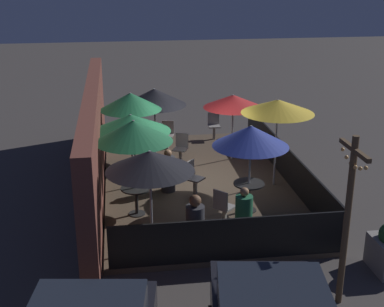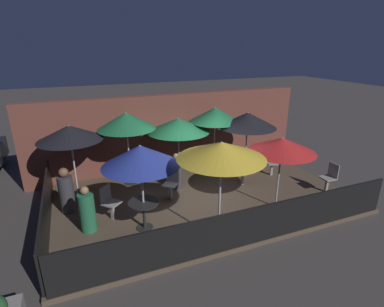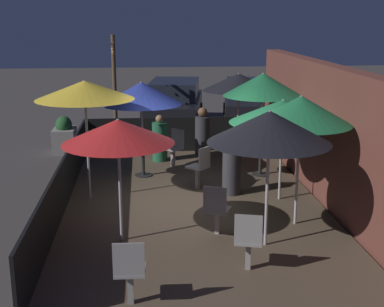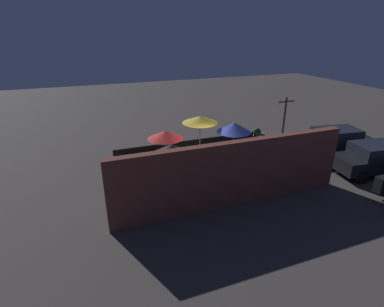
{
  "view_description": "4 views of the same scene",
  "coord_description": "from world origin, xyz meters",
  "px_view_note": "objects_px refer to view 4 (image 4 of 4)",
  "views": [
    {
      "loc": [
        -13.78,
        2.13,
        5.94
      ],
      "look_at": [
        -1.0,
        0.29,
        1.33
      ],
      "focal_mm": 50.0,
      "sensor_mm": 36.0,
      "label": 1
    },
    {
      "loc": [
        -3.36,
        -7.42,
        4.48
      ],
      "look_at": [
        -0.14,
        0.5,
        1.37
      ],
      "focal_mm": 28.0,
      "sensor_mm": 36.0,
      "label": 2
    },
    {
      "loc": [
        10.09,
        -0.95,
        3.79
      ],
      "look_at": [
        -0.71,
        0.06,
        0.97
      ],
      "focal_mm": 50.0,
      "sensor_mm": 36.0,
      "label": 3
    },
    {
      "loc": [
        5.51,
        12.41,
        6.87
      ],
      "look_at": [
        0.73,
        -0.08,
        1.32
      ],
      "focal_mm": 28.0,
      "sensor_mm": 36.0,
      "label": 4
    }
  ],
  "objects_px": {
    "patron_0": "(258,152)",
    "patio_umbrella_1": "(234,127)",
    "patio_chair_0": "(225,164)",
    "patio_chair_3": "(177,173)",
    "patio_umbrella_7": "(165,135)",
    "patio_chair_1": "(252,156)",
    "patio_umbrella_5": "(200,120)",
    "patron_1": "(223,170)",
    "dining_table_1": "(233,151)",
    "patio_umbrella_2": "(226,153)",
    "patron_2": "(277,157)",
    "dining_table_0": "(257,173)",
    "patio_umbrella_3": "(196,151)",
    "light_post": "(284,120)",
    "parked_car_0": "(335,142)",
    "parked_car_1": "(373,159)",
    "patio_chair_2": "(150,180)",
    "patio_umbrella_0": "(260,141)",
    "patio_umbrella_4": "(171,150)",
    "planter_box": "(256,137)",
    "patio_chair_4": "(126,167)",
    "patio_umbrella_6": "(287,138)"
  },
  "relations": [
    {
      "from": "patron_0",
      "to": "patio_umbrella_1",
      "type": "bearing_deg",
      "value": -13.17
    },
    {
      "from": "patio_chair_0",
      "to": "patio_chair_3",
      "type": "relative_size",
      "value": 1.05
    },
    {
      "from": "patio_umbrella_7",
      "to": "patio_chair_1",
      "type": "height_order",
      "value": "patio_umbrella_7"
    },
    {
      "from": "patio_umbrella_5",
      "to": "patron_1",
      "type": "relative_size",
      "value": 2.06
    },
    {
      "from": "patio_umbrella_7",
      "to": "dining_table_1",
      "type": "bearing_deg",
      "value": 174.12
    },
    {
      "from": "patio_umbrella_2",
      "to": "patio_umbrella_1",
      "type": "bearing_deg",
      "value": -124.71
    },
    {
      "from": "patron_1",
      "to": "patron_2",
      "type": "xyz_separation_m",
      "value": [
        -3.26,
        -0.25,
        0.06
      ]
    },
    {
      "from": "dining_table_0",
      "to": "patio_chair_0",
      "type": "relative_size",
      "value": 0.79
    },
    {
      "from": "patio_umbrella_3",
      "to": "light_post",
      "type": "relative_size",
      "value": 0.72
    },
    {
      "from": "patron_2",
      "to": "parked_car_0",
      "type": "distance_m",
      "value": 4.34
    },
    {
      "from": "patio_chair_1",
      "to": "parked_car_1",
      "type": "xyz_separation_m",
      "value": [
        -5.26,
        2.93,
        0.22
      ]
    },
    {
      "from": "patio_umbrella_7",
      "to": "patio_chair_2",
      "type": "relative_size",
      "value": 2.24
    },
    {
      "from": "patio_umbrella_0",
      "to": "dining_table_0",
      "type": "xyz_separation_m",
      "value": [
        0.0,
        0.0,
        -1.58
      ]
    },
    {
      "from": "patio_umbrella_4",
      "to": "planter_box",
      "type": "bearing_deg",
      "value": -149.19
    },
    {
      "from": "patio_chair_4",
      "to": "light_post",
      "type": "distance_m",
      "value": 9.72
    },
    {
      "from": "patio_chair_0",
      "to": "patron_2",
      "type": "relative_size",
      "value": 0.73
    },
    {
      "from": "patio_umbrella_0",
      "to": "patio_chair_4",
      "type": "bearing_deg",
      "value": -27.6
    },
    {
      "from": "patio_chair_3",
      "to": "planter_box",
      "type": "xyz_separation_m",
      "value": [
        -6.54,
        -3.43,
        -0.15
      ]
    },
    {
      "from": "patio_umbrella_3",
      "to": "patio_chair_4",
      "type": "bearing_deg",
      "value": -48.63
    },
    {
      "from": "patio_umbrella_1",
      "to": "dining_table_1",
      "type": "relative_size",
      "value": 2.89
    },
    {
      "from": "patio_chair_1",
      "to": "patio_umbrella_1",
      "type": "bearing_deg",
      "value": -0.0
    },
    {
      "from": "patio_chair_1",
      "to": "light_post",
      "type": "relative_size",
      "value": 0.29
    },
    {
      "from": "patio_umbrella_7",
      "to": "patio_chair_0",
      "type": "height_order",
      "value": "patio_umbrella_7"
    },
    {
      "from": "patio_umbrella_4",
      "to": "patio_umbrella_5",
      "type": "xyz_separation_m",
      "value": [
        -2.6,
        -3.08,
        0.26
      ]
    },
    {
      "from": "patron_2",
      "to": "patio_chair_2",
      "type": "bearing_deg",
      "value": 139.74
    },
    {
      "from": "patio_chair_1",
      "to": "patio_chair_2",
      "type": "height_order",
      "value": "patio_chair_1"
    },
    {
      "from": "patio_chair_3",
      "to": "parked_car_0",
      "type": "xyz_separation_m",
      "value": [
        -9.71,
        -0.11,
        0.24
      ]
    },
    {
      "from": "patio_umbrella_0",
      "to": "patio_umbrella_6",
      "type": "distance_m",
      "value": 1.7
    },
    {
      "from": "patio_umbrella_1",
      "to": "patio_chair_3",
      "type": "height_order",
      "value": "patio_umbrella_1"
    },
    {
      "from": "patio_chair_4",
      "to": "patio_chair_2",
      "type": "bearing_deg",
      "value": -62.4
    },
    {
      "from": "light_post",
      "to": "patio_chair_4",
      "type": "bearing_deg",
      "value": 3.56
    },
    {
      "from": "dining_table_1",
      "to": "patio_umbrella_4",
      "type": "bearing_deg",
      "value": 25.65
    },
    {
      "from": "patio_chair_3",
      "to": "parked_car_1",
      "type": "distance_m",
      "value": 9.95
    },
    {
      "from": "patio_umbrella_0",
      "to": "patio_chair_2",
      "type": "bearing_deg",
      "value": -14.46
    },
    {
      "from": "patio_umbrella_4",
      "to": "patio_umbrella_7",
      "type": "bearing_deg",
      "value": -99.91
    },
    {
      "from": "patio_umbrella_2",
      "to": "patio_umbrella_3",
      "type": "height_order",
      "value": "patio_umbrella_3"
    },
    {
      "from": "patio_umbrella_2",
      "to": "light_post",
      "type": "bearing_deg",
      "value": -148.03
    },
    {
      "from": "patio_umbrella_7",
      "to": "patio_umbrella_3",
      "type": "bearing_deg",
      "value": 98.17
    },
    {
      "from": "patio_umbrella_2",
      "to": "patron_2",
      "type": "xyz_separation_m",
      "value": [
        -3.68,
        -1.18,
        -1.24
      ]
    },
    {
      "from": "dining_table_0",
      "to": "planter_box",
      "type": "height_order",
      "value": "planter_box"
    },
    {
      "from": "patron_0",
      "to": "planter_box",
      "type": "relative_size",
      "value": 1.15
    },
    {
      "from": "patio_umbrella_0",
      "to": "patio_umbrella_7",
      "type": "relative_size",
      "value": 1.16
    },
    {
      "from": "patio_umbrella_4",
      "to": "light_post",
      "type": "bearing_deg",
      "value": -160.7
    },
    {
      "from": "patio_umbrella_6",
      "to": "light_post",
      "type": "xyz_separation_m",
      "value": [
        -2.31,
        -3.29,
        -0.28
      ]
    },
    {
      "from": "patio_chair_2",
      "to": "parked_car_0",
      "type": "relative_size",
      "value": 0.2
    },
    {
      "from": "parked_car_1",
      "to": "parked_car_0",
      "type": "bearing_deg",
      "value": -83.56
    },
    {
      "from": "patio_chair_3",
      "to": "patio_chair_4",
      "type": "xyz_separation_m",
      "value": [
        2.18,
        -1.43,
        0.02
      ]
    },
    {
      "from": "patio_chair_3",
      "to": "light_post",
      "type": "distance_m",
      "value": 7.81
    },
    {
      "from": "patio_umbrella_3",
      "to": "patio_umbrella_6",
      "type": "bearing_deg",
      "value": -177.28
    },
    {
      "from": "patio_chair_0",
      "to": "planter_box",
      "type": "relative_size",
      "value": 0.91
    }
  ]
}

